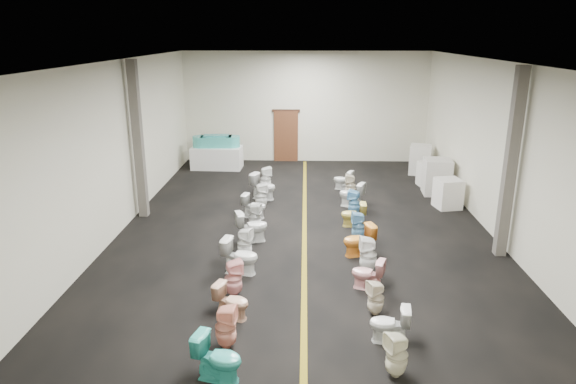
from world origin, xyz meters
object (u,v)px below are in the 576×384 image
Objects in this scene: toilet_right_1 at (390,324)px; toilet_left_4 at (240,256)px; toilet_left_3 at (234,278)px; toilet_left_1 at (226,327)px; toilet_right_8 at (354,203)px; display_table at (217,158)px; toilet_right_10 at (350,186)px; appliance_crate_a at (448,193)px; toilet_right_4 at (368,255)px; toilet_right_0 at (397,355)px; toilet_right_3 at (368,274)px; toilet_left_11 at (266,179)px; toilet_right_9 at (351,194)px; toilet_left_2 at (232,301)px; bathtub at (216,142)px; toilet_right_2 at (376,298)px; appliance_crate_c at (430,174)px; toilet_right_7 at (353,215)px; toilet_right_11 at (343,180)px; toilet_right_6 at (359,226)px; toilet_left_8 at (254,206)px; appliance_crate_b at (437,177)px; appliance_crate_d at (420,160)px; toilet_left_5 at (245,243)px; toilet_right_5 at (359,240)px; toilet_left_9 at (261,196)px; toilet_left_10 at (263,186)px; toilet_left_7 at (255,217)px; toilet_left_0 at (218,358)px; toilet_left_6 at (252,226)px.

toilet_left_4 is at bearing -124.09° from toilet_right_1.
toilet_left_4 is (0.01, 1.05, 0.02)m from toilet_left_3.
toilet_left_1 reaches higher than toilet_right_8.
toilet_right_10 is at bearing -35.61° from display_table.
toilet_right_4 is (-2.97, -4.59, -0.03)m from appliance_crate_a.
toilet_right_3 is (-0.12, 2.88, -0.03)m from toilet_right_0.
toilet_left_4 is at bearing 163.32° from toilet_left_11.
toilet_left_11 is at bearing -95.97° from toilet_right_9.
toilet_left_2 is (-0.03, 0.97, -0.06)m from toilet_left_1.
toilet_right_2 is (4.86, -11.01, -0.72)m from bathtub.
appliance_crate_c is 1.07× the size of toilet_right_9.
display_table is 7.96m from toilet_right_7.
toilet_left_4 is at bearing 1.24° from toilet_right_11.
bathtub is at bearing -150.14° from toilet_right_6.
toilet_left_11 is 7.51m from toilet_right_3.
display_table is at bearing -9.97° from toilet_left_3.
toilet_left_2 is 1.00× the size of toilet_right_11.
toilet_right_10 is at bearing -117.92° from toilet_left_11.
appliance_crate_a is 1.17× the size of toilet_right_6.
toilet_left_1 is 4.08m from toilet_right_4.
toilet_right_6 is (2.86, -1.65, 0.04)m from toilet_left_8.
display_table is 1.65× the size of appliance_crate_b.
toilet_left_8 is 1.02× the size of toilet_right_2.
toilet_left_4 is at bearing -58.68° from toilet_right_6.
appliance_crate_b reaches higher than appliance_crate_d.
toilet_right_9 is (2.87, 3.91, 0.02)m from toilet_left_5.
toilet_left_9 is at bearing -160.02° from toilet_right_5.
toilet_left_10 is at bearing -172.66° from appliance_crate_b.
appliance_crate_a is 5.74m from toilet_left_9.
toilet_left_11 is at bearing 5.85° from toilet_left_1.
display_table is 2.86× the size of toilet_right_11.
toilet_left_5 is 1.88m from toilet_left_7.
appliance_crate_c reaches higher than toilet_right_7.
toilet_right_5 is at bearing -28.19° from toilet_left_1.
appliance_crate_c reaches higher than toilet_left_11.
toilet_left_0 is 0.98× the size of toilet_left_3.
toilet_left_7 is at bearing 14.42° from toilet_left_5.
toilet_left_5 is 0.92× the size of toilet_left_11.
appliance_crate_d is 7.17m from toilet_left_9.
appliance_crate_b is 1.55× the size of toilet_right_0.
toilet_left_4 is at bearing -159.46° from toilet_left_10.
toilet_left_5 is at bearing -131.79° from toilet_right_1.
toilet_right_0 is at bearing -109.66° from appliance_crate_a.
toilet_right_9 is at bearing -56.07° from toilet_left_8.
toilet_right_9 is (2.80, 2.88, -0.02)m from toilet_left_6.
toilet_right_10 reaches higher than toilet_left_7.
toilet_right_10 is (0.19, 4.70, -0.01)m from toilet_right_5.
toilet_left_0 is at bearing -158.35° from toilet_left_10.
toilet_right_7 is (-3.04, -5.73, -0.21)m from appliance_crate_d.
bathtub is 2.39× the size of toilet_right_8.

